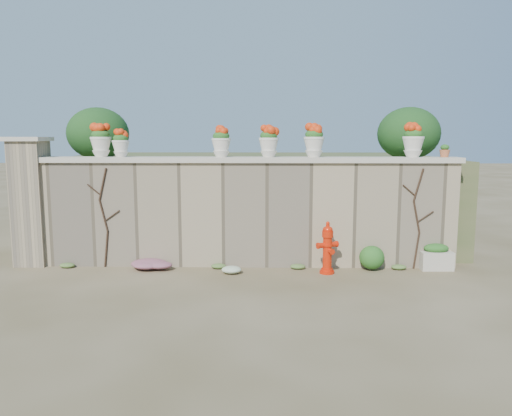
{
  "coord_description": "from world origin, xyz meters",
  "views": [
    {
      "loc": [
        0.4,
        -7.68,
        2.48
      ],
      "look_at": [
        0.21,
        1.4,
        1.18
      ],
      "focal_mm": 35.0,
      "sensor_mm": 36.0,
      "label": 1
    }
  ],
  "objects_px": {
    "urn_pot_0": "(101,141)",
    "terracotta_pot": "(445,151)",
    "planter_box": "(436,257)",
    "fire_hydrant": "(327,248)"
  },
  "relations": [
    {
      "from": "planter_box",
      "to": "terracotta_pot",
      "type": "distance_m",
      "value": 2.0
    },
    {
      "from": "fire_hydrant",
      "to": "urn_pot_0",
      "type": "distance_m",
      "value": 4.71
    },
    {
      "from": "planter_box",
      "to": "urn_pot_0",
      "type": "height_order",
      "value": "urn_pot_0"
    },
    {
      "from": "urn_pot_0",
      "to": "terracotta_pot",
      "type": "relative_size",
      "value": 2.63
    },
    {
      "from": "planter_box",
      "to": "urn_pot_0",
      "type": "bearing_deg",
      "value": 176.03
    },
    {
      "from": "planter_box",
      "to": "fire_hydrant",
      "type": "bearing_deg",
      "value": -172.84
    },
    {
      "from": "fire_hydrant",
      "to": "terracotta_pot",
      "type": "bearing_deg",
      "value": -10.28
    },
    {
      "from": "terracotta_pot",
      "to": "fire_hydrant",
      "type": "bearing_deg",
      "value": -165.55
    },
    {
      "from": "urn_pot_0",
      "to": "fire_hydrant",
      "type": "bearing_deg",
      "value": -7.68
    },
    {
      "from": "planter_box",
      "to": "urn_pot_0",
      "type": "xyz_separation_m",
      "value": [
        -6.35,
        0.25,
        2.17
      ]
    }
  ]
}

